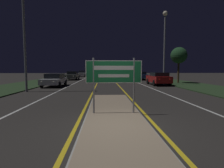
% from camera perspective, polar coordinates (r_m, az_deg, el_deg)
% --- Properties ---
extents(ground_plane, '(160.00, 160.00, 0.00)m').
position_cam_1_polar(ground_plane, '(5.60, 1.46, -14.10)').
color(ground_plane, '#282623').
extents(median_island, '(2.17, 9.85, 0.10)m').
position_cam_1_polar(median_island, '(7.01, 0.58, -9.85)').
color(median_island, '#999993').
rests_on(median_island, ground_plane).
extents(verge_left, '(5.00, 100.00, 0.08)m').
position_cam_1_polar(verge_left, '(26.94, -22.43, 0.67)').
color(verge_left, '#23381E').
rests_on(verge_left, ground_plane).
extents(verge_right, '(5.00, 100.00, 0.08)m').
position_cam_1_polar(verge_right, '(27.21, 18.65, 0.82)').
color(verge_right, '#23381E').
rests_on(verge_right, ground_plane).
extents(centre_line_yellow_left, '(0.12, 70.00, 0.01)m').
position_cam_1_polar(centre_line_yellow_left, '(30.35, -4.34, 1.38)').
color(centre_line_yellow_left, gold).
rests_on(centre_line_yellow_left, ground_plane).
extents(centre_line_yellow_right, '(0.12, 70.00, 0.01)m').
position_cam_1_polar(centre_line_yellow_right, '(30.39, 0.48, 1.39)').
color(centre_line_yellow_right, gold).
rests_on(centre_line_yellow_right, ground_plane).
extents(lane_line_white_left, '(0.12, 70.00, 0.01)m').
position_cam_1_polar(lane_line_white_left, '(30.58, -9.83, 1.34)').
color(lane_line_white_left, silver).
rests_on(lane_line_white_left, ground_plane).
extents(lane_line_white_right, '(0.12, 70.00, 0.01)m').
position_cam_1_polar(lane_line_white_right, '(30.69, 5.94, 1.40)').
color(lane_line_white_right, silver).
rests_on(lane_line_white_right, ground_plane).
extents(edge_line_white_left, '(0.10, 70.00, 0.01)m').
position_cam_1_polar(edge_line_white_left, '(31.10, -15.32, 1.30)').
color(edge_line_white_left, silver).
rests_on(edge_line_white_left, ground_plane).
extents(edge_line_white_right, '(0.10, 70.00, 0.01)m').
position_cam_1_polar(edge_line_white_right, '(31.27, 11.38, 1.40)').
color(edge_line_white_right, silver).
rests_on(edge_line_white_right, ground_plane).
extents(highway_sign, '(2.18, 0.07, 2.16)m').
position_cam_1_polar(highway_sign, '(6.78, 0.59, 3.22)').
color(highway_sign, gray).
rests_on(highway_sign, median_island).
extents(streetlight_left_near, '(0.51, 0.51, 10.87)m').
position_cam_1_polar(streetlight_left_near, '(16.45, -27.03, 21.81)').
color(streetlight_left_near, gray).
rests_on(streetlight_left_near, ground_plane).
extents(streetlight_right_near, '(0.55, 0.55, 8.46)m').
position_cam_1_polar(streetlight_right_near, '(21.76, 16.83, 14.75)').
color(streetlight_right_near, gray).
rests_on(streetlight_right_near, ground_plane).
extents(car_receding_0, '(1.93, 4.45, 1.47)m').
position_cam_1_polar(car_receding_0, '(20.89, 14.90, 1.83)').
color(car_receding_0, maroon).
rests_on(car_receding_0, ground_plane).
extents(car_receding_1, '(2.04, 4.59, 1.41)m').
position_cam_1_polar(car_receding_1, '(30.52, 9.05, 2.78)').
color(car_receding_1, navy).
rests_on(car_receding_1, ground_plane).
extents(car_approaching_0, '(1.95, 4.49, 1.35)m').
position_cam_1_polar(car_approaching_0, '(19.66, -18.27, 1.34)').
color(car_approaching_0, '#B7B7BC').
rests_on(car_approaching_0, ground_plane).
extents(car_approaching_1, '(1.93, 4.71, 1.48)m').
position_cam_1_polar(car_approaching_1, '(31.25, -12.76, 2.78)').
color(car_approaching_1, '#4C514C').
rests_on(car_approaching_1, ground_plane).
extents(car_approaching_2, '(1.85, 4.59, 1.53)m').
position_cam_1_polar(car_approaching_2, '(44.53, -9.73, 3.43)').
color(car_approaching_2, '#B7B7BC').
rests_on(car_approaching_2, ground_plane).
extents(roadside_palm_right, '(2.07, 2.07, 4.56)m').
position_cam_1_polar(roadside_palm_right, '(24.20, 20.99, 8.64)').
color(roadside_palm_right, '#4C3823').
rests_on(roadside_palm_right, verge_right).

